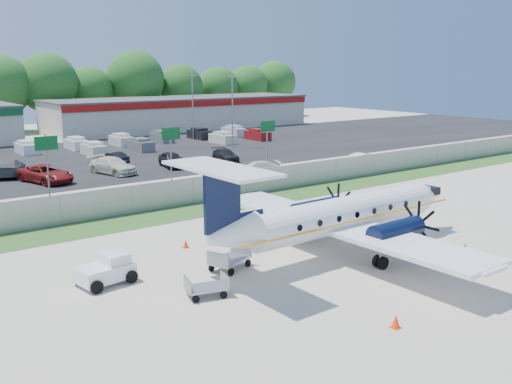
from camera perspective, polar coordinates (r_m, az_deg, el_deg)
ground at (r=32.66m, az=6.32°, el=-5.76°), size 170.00×170.00×0.00m
grass_verge at (r=41.88m, az=-4.90°, el=-1.65°), size 170.00×4.00×0.02m
access_road at (r=47.83m, az=-9.32°, el=0.00°), size 170.00×8.00×0.02m
parking_lot at (r=66.91m, az=-17.65°, el=3.10°), size 170.00×32.00×0.02m
perimeter_fence at (r=43.33m, az=-6.32°, el=0.14°), size 120.00×0.06×1.99m
building_east at (r=97.21m, az=-7.45°, el=7.85°), size 44.40×12.40×5.24m
sign_left at (r=47.88m, az=-20.20°, el=3.80°), size 1.80×0.26×5.00m
sign_mid at (r=52.01m, az=-8.51°, el=5.05°), size 1.80×0.26×5.00m
sign_right at (r=57.96m, az=1.16°, el=5.92°), size 1.80×0.26×5.00m
light_pole_ne at (r=73.50m, az=-2.37°, el=8.55°), size 0.90×0.35×9.09m
light_pole_se at (r=81.95m, az=-6.36°, el=8.88°), size 0.90×0.35×9.09m
tree_line at (r=99.46m, az=-24.16°, el=5.45°), size 112.00×6.00×14.00m
aircraft at (r=31.60m, az=8.48°, el=-2.27°), size 18.36×18.14×5.72m
pushback_tug at (r=28.36m, az=-14.66°, el=-7.52°), size 2.79×2.19×1.40m
baggage_cart_near at (r=26.10m, az=-4.98°, el=-9.43°), size 2.06×1.54×0.97m
baggage_cart_far at (r=29.34m, az=-2.63°, el=-6.71°), size 2.53×2.03×1.16m
cone_nose at (r=34.33m, az=20.14°, el=-5.17°), size 0.33×0.33×0.47m
cone_port_wing at (r=23.81m, az=13.79°, el=-12.47°), size 0.39×0.39×0.55m
cone_starboard_wing at (r=32.99m, az=-7.04°, el=-5.17°), size 0.34×0.34×0.49m
road_car_mid at (r=54.54m, az=0.01°, el=1.68°), size 5.02×3.60×1.35m
road_car_east at (r=60.24m, az=10.82°, el=2.48°), size 4.60×2.12×1.46m
parked_car_b at (r=54.45m, az=-20.19°, el=0.89°), size 4.17×6.26×1.60m
parked_car_c at (r=57.07m, az=-14.11°, el=1.78°), size 3.64×5.96×1.61m
parked_car_d at (r=59.63m, az=-8.40°, el=2.47°), size 2.71×4.93×1.59m
parked_car_e at (r=63.03m, az=-3.07°, el=3.11°), size 2.67×4.79×1.31m
parked_car_f at (r=59.09m, az=-23.36°, el=1.49°), size 4.24×6.05×1.63m
parked_car_g at (r=62.74m, az=-14.09°, el=2.71°), size 2.31×4.25×1.33m
far_parking_rows at (r=71.62m, az=-18.97°, el=3.57°), size 56.00×10.00×1.60m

